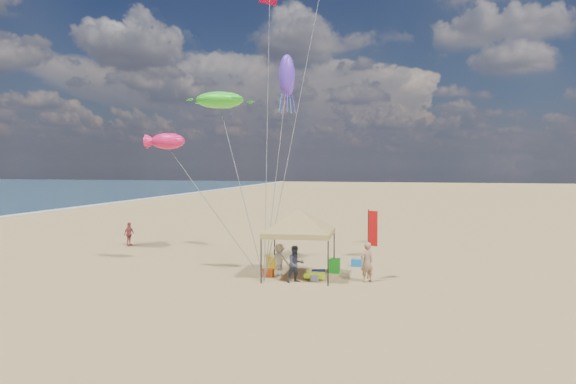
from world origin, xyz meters
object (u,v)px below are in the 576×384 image
at_px(canopy_tent, 299,212).
at_px(beach_cart, 315,275).
at_px(cooler_red, 268,273).
at_px(person_far_a, 129,234).
at_px(person_near_a, 367,262).
at_px(chair_yellow, 272,263).
at_px(feather_flag, 371,233).
at_px(chair_green, 335,266).
at_px(person_near_c, 279,260).
at_px(cooler_blue, 356,263).
at_px(person_near_b, 296,264).

relative_size(canopy_tent, beach_cart, 6.78).
height_order(cooler_red, person_far_a, person_far_a).
bearing_deg(person_near_a, beach_cart, -39.24).
xyz_separation_m(canopy_tent, chair_yellow, (-1.75, 1.51, -2.79)).
height_order(feather_flag, chair_green, feather_flag).
bearing_deg(chair_yellow, chair_green, -0.07).
bearing_deg(person_near_c, beach_cart, 174.79).
distance_m(chair_green, person_far_a, 15.46).
height_order(feather_flag, cooler_blue, feather_flag).
bearing_deg(chair_yellow, cooler_red, -81.52).
relative_size(cooler_red, chair_yellow, 0.77).
bearing_deg(person_near_b, beach_cart, 7.41).
relative_size(beach_cart, person_near_a, 0.49).
relative_size(cooler_red, beach_cart, 0.60).
relative_size(feather_flag, beach_cart, 3.64).
bearing_deg(person_far_a, cooler_red, -112.90).
bearing_deg(feather_flag, person_near_a, -103.95).
relative_size(canopy_tent, person_near_a, 3.33).
relative_size(chair_yellow, person_far_a, 0.45).
relative_size(chair_yellow, beach_cart, 0.78).
xyz_separation_m(beach_cart, person_near_c, (-1.81, 0.40, 0.57)).
distance_m(person_near_c, person_far_a, 13.76).
bearing_deg(canopy_tent, chair_yellow, 139.26).
bearing_deg(canopy_tent, person_near_b, -87.11).
relative_size(cooler_red, person_far_a, 0.35).
distance_m(person_near_b, person_far_a, 15.28).
height_order(feather_flag, person_far_a, feather_flag).
relative_size(person_near_b, person_near_c, 1.09).
xyz_separation_m(chair_yellow, person_near_c, (0.74, -1.36, 0.42)).
relative_size(chair_green, chair_yellow, 1.00).
xyz_separation_m(person_near_a, person_near_c, (-4.20, 0.35, -0.15)).
height_order(cooler_blue, person_near_a, person_near_a).
xyz_separation_m(cooler_blue, beach_cart, (-1.55, -3.61, 0.01)).
bearing_deg(chair_yellow, person_near_c, -61.59).
height_order(beach_cart, person_far_a, person_far_a).
bearing_deg(person_near_a, chair_yellow, -59.60).
relative_size(chair_green, person_near_b, 0.42).
bearing_deg(beach_cart, cooler_red, 178.26).
bearing_deg(chair_green, chair_yellow, 179.93).
height_order(chair_green, person_near_a, person_near_a).
distance_m(feather_flag, chair_yellow, 5.52).
bearing_deg(person_far_a, person_near_a, -105.05).
bearing_deg(chair_green, cooler_red, -150.31).
distance_m(cooler_red, cooler_blue, 5.23).
xyz_separation_m(person_near_a, person_near_b, (-3.13, -0.85, -0.08)).
relative_size(canopy_tent, feather_flag, 1.86).
xyz_separation_m(feather_flag, chair_green, (-1.88, 1.08, -1.83)).
bearing_deg(person_near_c, cooler_red, 41.54).
height_order(cooler_blue, person_near_b, person_near_b).
bearing_deg(cooler_red, person_near_b, -28.99).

